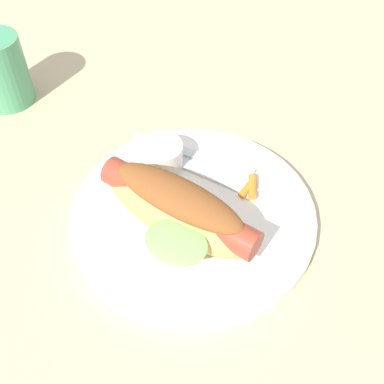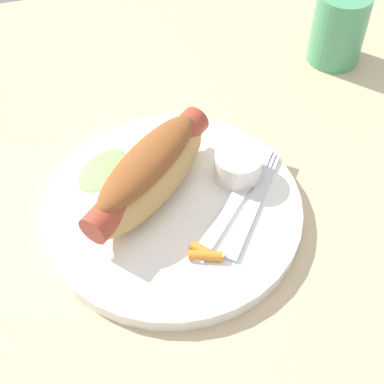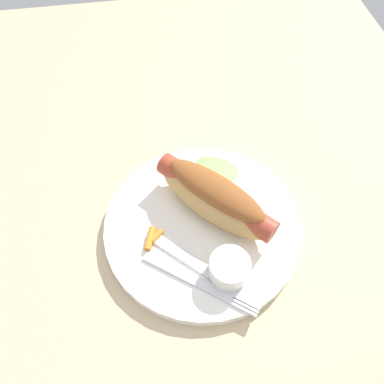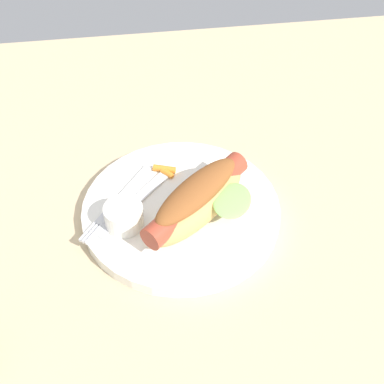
# 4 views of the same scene
# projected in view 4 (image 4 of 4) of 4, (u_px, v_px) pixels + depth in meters

# --- Properties ---
(ground_plane) EXTENTS (1.20, 0.90, 0.02)m
(ground_plane) POSITION_uv_depth(u_px,v_px,m) (163.00, 212.00, 0.74)
(ground_plane) COLOR tan
(plate) EXTENTS (0.26, 0.26, 0.02)m
(plate) POSITION_uv_depth(u_px,v_px,m) (181.00, 211.00, 0.72)
(plate) COLOR white
(plate) RESTS_ON ground_plane
(hot_dog) EXTENTS (0.16, 0.15, 0.06)m
(hot_dog) POSITION_uv_depth(u_px,v_px,m) (198.00, 200.00, 0.68)
(hot_dog) COLOR tan
(hot_dog) RESTS_ON plate
(sauce_ramekin) EXTENTS (0.05, 0.05, 0.03)m
(sauce_ramekin) POSITION_uv_depth(u_px,v_px,m) (124.00, 216.00, 0.68)
(sauce_ramekin) COLOR white
(sauce_ramekin) RESTS_ON plate
(fork) EXTENTS (0.10, 0.13, 0.00)m
(fork) POSITION_uv_depth(u_px,v_px,m) (119.00, 201.00, 0.71)
(fork) COLOR silver
(fork) RESTS_ON plate
(knife) EXTENTS (0.11, 0.12, 0.00)m
(knife) POSITION_uv_depth(u_px,v_px,m) (136.00, 199.00, 0.72)
(knife) COLOR silver
(knife) RESTS_ON plate
(carrot_garnish) EXTENTS (0.03, 0.03, 0.01)m
(carrot_garnish) POSITION_uv_depth(u_px,v_px,m) (165.00, 170.00, 0.75)
(carrot_garnish) COLOR orange
(carrot_garnish) RESTS_ON plate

